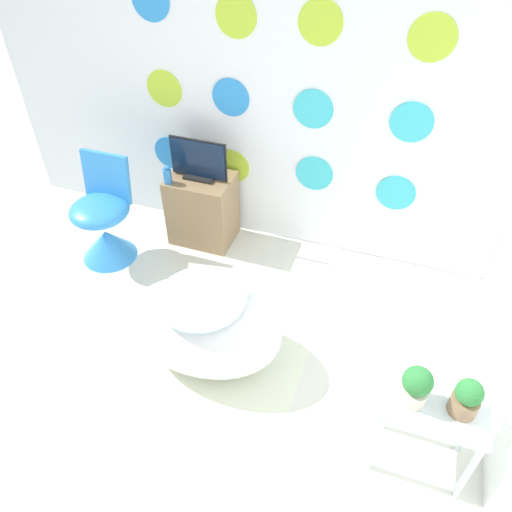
{
  "coord_description": "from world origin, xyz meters",
  "views": [
    {
      "loc": [
        0.91,
        -0.86,
        2.57
      ],
      "look_at": [
        0.25,
        1.05,
        0.78
      ],
      "focal_mm": 35.0,
      "sensor_mm": 36.0,
      "label": 1
    }
  ],
  "objects": [
    {
      "name": "ground_plane",
      "position": [
        0.0,
        0.0,
        0.0
      ],
      "size": [
        12.0,
        12.0,
        0.0
      ],
      "primitive_type": "plane",
      "color": "silver"
    },
    {
      "name": "wall_back_dotted",
      "position": [
        0.0,
        2.2,
        1.3
      ],
      "size": [
        4.28,
        0.05,
        2.6
      ],
      "color": "white",
      "rests_on": "ground_plane"
    },
    {
      "name": "rug",
      "position": [
        0.0,
        0.77,
        0.0
      ],
      "size": [
        1.17,
        0.83,
        0.01
      ],
      "color": "silver",
      "rests_on": "ground_plane"
    },
    {
      "name": "bathtub",
      "position": [
        -0.02,
        0.9,
        0.27
      ],
      "size": [
        0.95,
        0.63,
        0.53
      ],
      "color": "white",
      "rests_on": "ground_plane"
    },
    {
      "name": "chair",
      "position": [
        -1.1,
        1.53,
        0.27
      ],
      "size": [
        0.43,
        0.43,
        0.8
      ],
      "color": "#338CE0",
      "rests_on": "ground_plane"
    },
    {
      "name": "tv_cabinet",
      "position": [
        -0.5,
        1.97,
        0.28
      ],
      "size": [
        0.48,
        0.37,
        0.56
      ],
      "color": "#8E704C",
      "rests_on": "ground_plane"
    },
    {
      "name": "tv",
      "position": [
        -0.5,
        1.97,
        0.7
      ],
      "size": [
        0.43,
        0.12,
        0.31
      ],
      "color": "black",
      "rests_on": "tv_cabinet"
    },
    {
      "name": "vase",
      "position": [
        -0.69,
        1.84,
        0.62
      ],
      "size": [
        0.06,
        0.06,
        0.13
      ],
      "color": "#2D72B7",
      "rests_on": "tv_cabinet"
    },
    {
      "name": "side_table",
      "position": [
        1.29,
        0.62,
        0.41
      ],
      "size": [
        0.49,
        0.31,
        0.51
      ],
      "color": "silver",
      "rests_on": "ground_plane"
    },
    {
      "name": "potted_plant_left",
      "position": [
        1.18,
        0.62,
        0.62
      ],
      "size": [
        0.14,
        0.14,
        0.22
      ],
      "color": "beige",
      "rests_on": "side_table"
    },
    {
      "name": "potted_plant_right",
      "position": [
        1.4,
        0.63,
        0.61
      ],
      "size": [
        0.13,
        0.13,
        0.21
      ],
      "color": "#8C6B4C",
      "rests_on": "side_table"
    }
  ]
}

